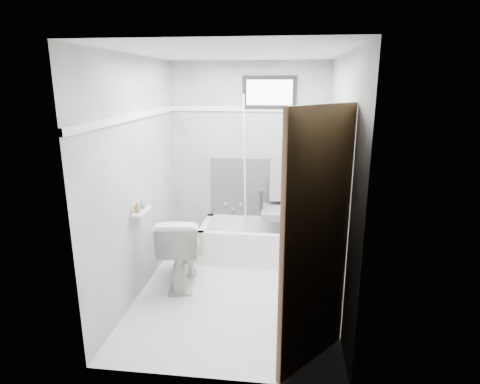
# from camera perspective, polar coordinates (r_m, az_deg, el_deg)

# --- Properties ---
(floor) EXTENTS (2.60, 2.60, 0.00)m
(floor) POSITION_cam_1_polar(r_m,az_deg,el_deg) (4.37, -0.57, -13.99)
(floor) COLOR white
(floor) RESTS_ON ground
(ceiling) EXTENTS (2.60, 2.60, 0.00)m
(ceiling) POSITION_cam_1_polar(r_m,az_deg,el_deg) (3.82, -0.67, 19.24)
(ceiling) COLOR silver
(ceiling) RESTS_ON floor
(wall_back) EXTENTS (2.00, 0.02, 2.40)m
(wall_back) POSITION_cam_1_polar(r_m,az_deg,el_deg) (5.19, 1.27, 4.89)
(wall_back) COLOR gray
(wall_back) RESTS_ON floor
(wall_front) EXTENTS (2.00, 0.02, 2.40)m
(wall_front) POSITION_cam_1_polar(r_m,az_deg,el_deg) (2.70, -4.24, -5.12)
(wall_front) COLOR gray
(wall_front) RESTS_ON floor
(wall_left) EXTENTS (0.02, 2.60, 2.40)m
(wall_left) POSITION_cam_1_polar(r_m,az_deg,el_deg) (4.17, -14.37, 1.82)
(wall_left) COLOR gray
(wall_left) RESTS_ON floor
(wall_right) EXTENTS (0.02, 2.60, 2.40)m
(wall_right) POSITION_cam_1_polar(r_m,az_deg,el_deg) (3.92, 14.02, 1.01)
(wall_right) COLOR gray
(wall_right) RESTS_ON floor
(bathtub) EXTENTS (1.50, 0.70, 0.42)m
(bathtub) POSITION_cam_1_polar(r_m,az_deg,el_deg) (5.10, 3.08, -6.94)
(bathtub) COLOR white
(bathtub) RESTS_ON floor
(office_chair) EXTENTS (0.66, 0.66, 1.12)m
(office_chair) POSITION_cam_1_polar(r_m,az_deg,el_deg) (4.95, 6.32, -1.91)
(office_chair) COLOR slate
(office_chair) RESTS_ON bathtub
(toilet) EXTENTS (0.55, 0.84, 0.78)m
(toilet) POSITION_cam_1_polar(r_m,az_deg,el_deg) (4.44, -8.39, -8.10)
(toilet) COLOR silver
(toilet) RESTS_ON floor
(door) EXTENTS (0.78, 0.78, 2.00)m
(door) POSITION_cam_1_polar(r_m,az_deg,el_deg) (2.79, 16.42, -9.49)
(door) COLOR #552F1F
(door) RESTS_ON floor
(window) EXTENTS (0.66, 0.04, 0.40)m
(window) POSITION_cam_1_polar(r_m,az_deg,el_deg) (5.07, 4.21, 13.94)
(window) COLOR black
(window) RESTS_ON wall_back
(backerboard) EXTENTS (1.50, 0.02, 0.78)m
(backerboard) POSITION_cam_1_polar(r_m,az_deg,el_deg) (5.25, 3.95, 0.50)
(backerboard) COLOR #4C4C4F
(backerboard) RESTS_ON wall_back
(trim_back) EXTENTS (2.00, 0.02, 0.06)m
(trim_back) POSITION_cam_1_polar(r_m,az_deg,el_deg) (5.10, 1.30, 11.73)
(trim_back) COLOR white
(trim_back) RESTS_ON wall_back
(trim_left) EXTENTS (0.02, 2.60, 0.06)m
(trim_left) POSITION_cam_1_polar(r_m,az_deg,el_deg) (4.07, -14.78, 10.33)
(trim_left) COLOR white
(trim_left) RESTS_ON wall_left
(pole) EXTENTS (0.02, 0.38, 1.92)m
(pole) POSITION_cam_1_polar(r_m,az_deg,el_deg) (4.99, 0.68, 2.71)
(pole) COLOR white
(pole) RESTS_ON bathtub
(shelf) EXTENTS (0.10, 0.32, 0.02)m
(shelf) POSITION_cam_1_polar(r_m,az_deg,el_deg) (4.11, -13.83, -2.69)
(shelf) COLOR white
(shelf) RESTS_ON wall_left
(soap_bottle_a) EXTENTS (0.05, 0.05, 0.12)m
(soap_bottle_a) POSITION_cam_1_polar(r_m,az_deg,el_deg) (4.02, -14.42, -2.15)
(soap_bottle_a) COLOR olive
(soap_bottle_a) RESTS_ON shelf
(soap_bottle_b) EXTENTS (0.10, 0.10, 0.09)m
(soap_bottle_b) POSITION_cam_1_polar(r_m,az_deg,el_deg) (4.15, -13.73, -1.65)
(soap_bottle_b) COLOR teal
(soap_bottle_b) RESTS_ON shelf
(faucet) EXTENTS (0.26, 0.10, 0.16)m
(faucet) POSITION_cam_1_polar(r_m,az_deg,el_deg) (5.34, -0.94, -2.00)
(faucet) COLOR silver
(faucet) RESTS_ON wall_back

